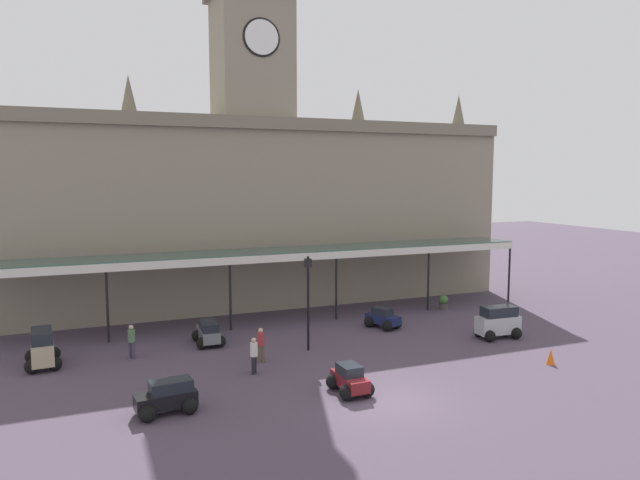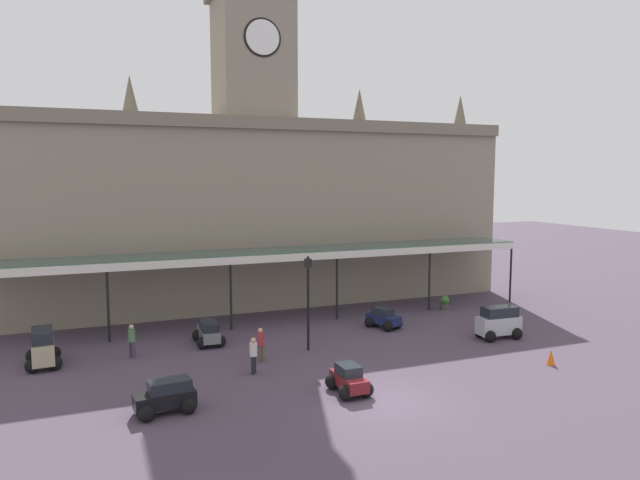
# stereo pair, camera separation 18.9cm
# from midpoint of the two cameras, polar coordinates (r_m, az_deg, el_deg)

# --- Properties ---
(ground_plane) EXTENTS (140.00, 140.00, 0.00)m
(ground_plane) POSITION_cam_midpoint_polar(r_m,az_deg,el_deg) (24.03, 6.72, -15.42)
(ground_plane) COLOR #4B3E4E
(station_building) EXTENTS (35.78, 6.70, 21.79)m
(station_building) POSITION_cam_midpoint_polar(r_m,az_deg,el_deg) (40.55, -6.35, 3.84)
(station_building) COLOR gray
(station_building) RESTS_ON ground
(entrance_canopy) EXTENTS (33.47, 3.26, 4.35)m
(entrance_canopy) POSITION_cam_midpoint_polar(r_m,az_deg,el_deg) (35.48, -3.91, -1.26)
(entrance_canopy) COLOR #38564C
(entrance_canopy) RESTS_ON ground
(car_black_estate) EXTENTS (2.33, 1.69, 1.27)m
(car_black_estate) POSITION_cam_midpoint_polar(r_m,az_deg,el_deg) (23.20, -14.76, -14.91)
(car_black_estate) COLOR black
(car_black_estate) RESTS_ON ground
(car_silver_van) EXTENTS (2.45, 1.68, 1.77)m
(car_silver_van) POSITION_cam_midpoint_polar(r_m,az_deg,el_deg) (33.46, 17.40, -7.93)
(car_silver_van) COLOR #B2B5BA
(car_silver_van) RESTS_ON ground
(car_maroon_sedan) EXTENTS (1.54, 2.07, 1.19)m
(car_maroon_sedan) POSITION_cam_midpoint_polar(r_m,az_deg,el_deg) (24.42, 3.09, -13.75)
(car_maroon_sedan) COLOR maroon
(car_maroon_sedan) RESTS_ON ground
(car_grey_estate) EXTENTS (1.57, 2.27, 1.27)m
(car_grey_estate) POSITION_cam_midpoint_polar(r_m,az_deg,el_deg) (31.49, -10.77, -9.10)
(car_grey_estate) COLOR slate
(car_grey_estate) RESTS_ON ground
(car_beige_van) EXTENTS (1.71, 2.46, 1.77)m
(car_beige_van) POSITION_cam_midpoint_polar(r_m,az_deg,el_deg) (30.37, -25.53, -9.72)
(car_beige_van) COLOR tan
(car_beige_van) RESTS_ON ground
(car_navy_sedan) EXTENTS (1.99, 2.23, 1.19)m
(car_navy_sedan) POSITION_cam_midpoint_polar(r_m,az_deg,el_deg) (34.38, 6.44, -7.81)
(car_navy_sedan) COLOR #19214C
(car_navy_sedan) RESTS_ON ground
(pedestrian_crossing_forecourt) EXTENTS (0.34, 0.35, 1.67)m
(pedestrian_crossing_forecourt) POSITION_cam_midpoint_polar(r_m,az_deg,el_deg) (30.06, -17.93, -9.37)
(pedestrian_crossing_forecourt) COLOR #3F384C
(pedestrian_crossing_forecourt) RESTS_ON ground
(pedestrian_beside_cars) EXTENTS (0.39, 0.34, 1.67)m
(pedestrian_beside_cars) POSITION_cam_midpoint_polar(r_m,az_deg,el_deg) (28.17, -5.71, -10.14)
(pedestrian_beside_cars) COLOR brown
(pedestrian_beside_cars) RESTS_ON ground
(pedestrian_near_entrance) EXTENTS (0.34, 0.36, 1.67)m
(pedestrian_near_entrance) POSITION_cam_midpoint_polar(r_m,az_deg,el_deg) (26.63, -6.39, -11.14)
(pedestrian_near_entrance) COLOR black
(pedestrian_near_entrance) RESTS_ON ground
(victorian_lamppost) EXTENTS (0.30, 0.30, 4.87)m
(victorian_lamppost) POSITION_cam_midpoint_polar(r_m,az_deg,el_deg) (29.36, -1.00, -5.16)
(victorian_lamppost) COLOR black
(victorian_lamppost) RESTS_ON ground
(traffic_cone) EXTENTS (0.40, 0.40, 0.74)m
(traffic_cone) POSITION_cam_midpoint_polar(r_m,az_deg,el_deg) (29.90, 22.04, -10.69)
(traffic_cone) COLOR orange
(traffic_cone) RESTS_ON ground
(planter_by_canopy) EXTENTS (0.60, 0.60, 0.96)m
(planter_by_canopy) POSITION_cam_midpoint_polar(r_m,az_deg,el_deg) (39.59, 12.36, -6.04)
(planter_by_canopy) COLOR #47423D
(planter_by_canopy) RESTS_ON ground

